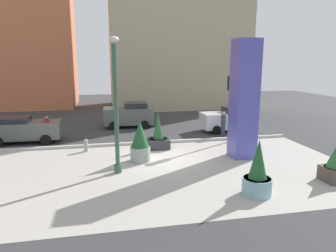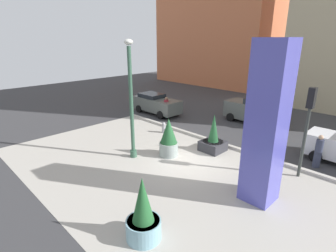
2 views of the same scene
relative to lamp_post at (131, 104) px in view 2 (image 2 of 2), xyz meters
name	(u,v)px [view 2 (image 2 of 2)]	position (x,y,z in m)	size (l,w,h in m)	color
ground_plane	(230,141)	(2.47, 5.75, -3.02)	(60.00, 60.00, 0.00)	#38383A
plaza_pavement	(161,174)	(2.47, -0.25, -3.02)	(18.00, 10.00, 0.02)	#ADA89E
curb_strip	(222,144)	(2.47, 4.87, -2.94)	(18.00, 0.24, 0.16)	#B7B2A8
lamp_post	(131,104)	(0.00, 0.00, 0.00)	(0.44, 0.44, 6.20)	#335642
art_pillar_blue	(266,126)	(6.73, 1.16, 0.12)	(1.22, 1.22, 6.27)	#4C4CAD
potted_plant_near_left	(143,216)	(5.19, -3.60, -2.16)	(1.15, 1.15, 2.24)	#7AA8B7
potted_plant_mid_plaza	(169,138)	(1.23, 1.51, -2.00)	(1.04, 1.04, 2.15)	gray
potted_plant_by_pillar	(213,139)	(2.57, 3.79, -2.30)	(1.26, 1.26, 2.19)	#2D2D33
fire_hydrant	(164,128)	(-1.63, 3.89, -2.65)	(0.36, 0.26, 0.75)	#99999E
traffic_light_far_side	(308,118)	(7.22, 4.22, -0.14)	(0.28, 0.42, 4.24)	#333833
car_intersection	(156,104)	(-5.63, 6.87, -2.16)	(4.49, 2.03, 1.66)	#565B56
car_far_lane	(252,110)	(1.40, 10.38, -2.04)	(3.89, 2.21, 1.94)	#565B56
pedestrian_by_curb	(166,106)	(-4.13, 6.59, -2.07)	(0.49, 0.49, 1.70)	#236656
pedestrian_on_sidewalk	(319,150)	(7.49, 5.81, -2.05)	(0.51, 0.51, 1.74)	#33384C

